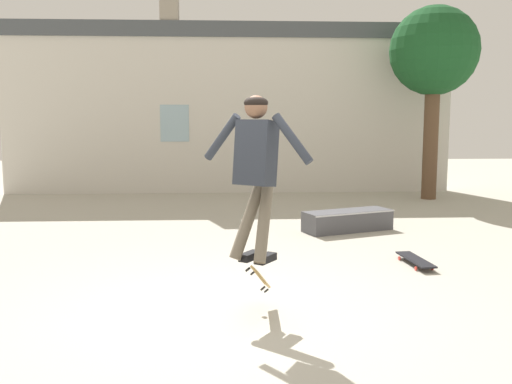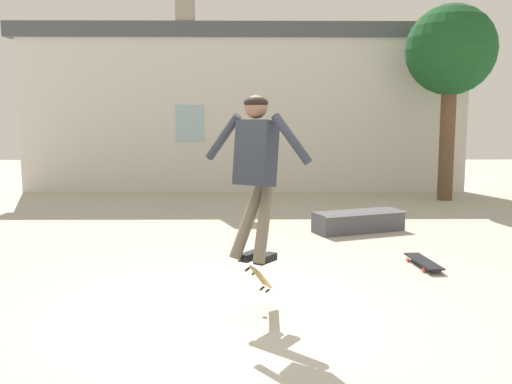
{
  "view_description": "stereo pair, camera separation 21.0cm",
  "coord_description": "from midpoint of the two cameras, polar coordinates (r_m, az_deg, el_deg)",
  "views": [
    {
      "loc": [
        -0.1,
        -5.3,
        1.9
      ],
      "look_at": [
        0.18,
        -0.12,
        1.22
      ],
      "focal_mm": 40.0,
      "sensor_mm": 36.0,
      "label": 1
    },
    {
      "loc": [
        0.11,
        -5.3,
        1.9
      ],
      "look_at": [
        0.18,
        -0.12,
        1.22
      ],
      "focal_mm": 40.0,
      "sensor_mm": 36.0,
      "label": 2
    }
  ],
  "objects": [
    {
      "name": "building_backdrop",
      "position": [
        14.4,
        -3.19,
        8.66
      ],
      "size": [
        11.67,
        0.52,
        5.28
      ],
      "color": "beige",
      "rests_on": "ground_plane"
    },
    {
      "name": "skateboard_flipping",
      "position": [
        5.49,
        -0.61,
        -8.57
      ],
      "size": [
        0.28,
        0.78,
        0.43
      ],
      "rotation": [
        0.0,
        0.0,
        1.43
      ],
      "color": "#AD894C"
    },
    {
      "name": "skater",
      "position": [
        5.2,
        -1.15,
        2.93
      ],
      "size": [
        0.99,
        0.72,
        1.53
      ],
      "rotation": [
        0.0,
        0.0,
        0.97
      ],
      "color": "#282D38"
    },
    {
      "name": "ground_plane",
      "position": [
        5.63,
        -3.03,
        -12.21
      ],
      "size": [
        40.0,
        40.0,
        0.0
      ],
      "primitive_type": "plane",
      "color": "#B2AD9E"
    },
    {
      "name": "skateboard_resting",
      "position": [
        7.66,
        14.9,
        -6.56
      ],
      "size": [
        0.29,
        0.86,
        0.08
      ],
      "rotation": [
        0.0,
        0.0,
        1.67
      ],
      "color": "black",
      "rests_on": "ground_plane"
    },
    {
      "name": "tree_right",
      "position": [
        13.81,
        16.96,
        13.06
      ],
      "size": [
        2.0,
        2.0,
        4.38
      ],
      "color": "brown",
      "rests_on": "ground_plane"
    },
    {
      "name": "skate_ledge",
      "position": [
        9.67,
        8.54,
        -2.85
      ],
      "size": [
        1.59,
        1.02,
        0.34
      ],
      "rotation": [
        0.0,
        0.0,
        0.37
      ],
      "color": "#4C4C51",
      "rests_on": "ground_plane"
    }
  ]
}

